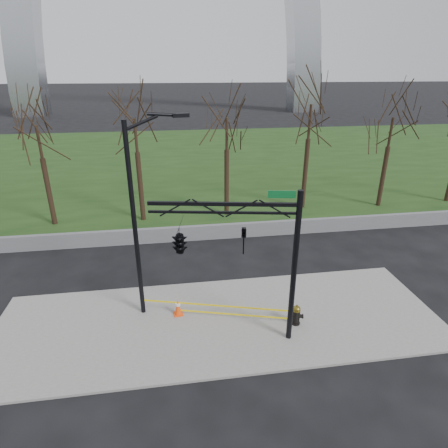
{
  "coord_description": "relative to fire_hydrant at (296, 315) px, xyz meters",
  "views": [
    {
      "loc": [
        -1.67,
        -12.22,
        9.64
      ],
      "look_at": [
        0.46,
        2.0,
        3.51
      ],
      "focal_mm": 29.59,
      "sensor_mm": 36.0,
      "label": 1
    }
  ],
  "objects": [
    {
      "name": "grass_strip",
      "position": [
        -2.99,
        30.66,
        -0.48
      ],
      "size": [
        120.0,
        40.0,
        0.06
      ],
      "primitive_type": "cube",
      "color": "#1B3613",
      "rests_on": "ground"
    },
    {
      "name": "tree_row",
      "position": [
        -3.76,
        12.66,
        3.49
      ],
      "size": [
        44.45,
        4.0,
        7.99
      ],
      "color": "black",
      "rests_on": "ground"
    },
    {
      "name": "street_light",
      "position": [
        -5.9,
        1.77,
        4.18
      ],
      "size": [
        2.36,
        0.72,
        8.21
      ],
      "rotation": [
        0.0,
        0.0,
        0.23
      ],
      "color": "black",
      "rests_on": "ground"
    },
    {
      "name": "sidewalk",
      "position": [
        -2.99,
        0.66,
        -0.46
      ],
      "size": [
        18.0,
        6.0,
        0.1
      ],
      "primitive_type": "cube",
      "color": "slate",
      "rests_on": "ground"
    },
    {
      "name": "fire_hydrant",
      "position": [
        0.0,
        0.0,
        0.0
      ],
      "size": [
        0.56,
        0.36,
        0.89
      ],
      "rotation": [
        0.0,
        0.0,
        -0.26
      ],
      "color": "black",
      "rests_on": "sidewalk"
    },
    {
      "name": "guardrail",
      "position": [
        -2.99,
        8.66,
        -0.06
      ],
      "size": [
        60.0,
        0.3,
        0.9
      ],
      "primitive_type": "cube",
      "color": "#59595B",
      "rests_on": "ground"
    },
    {
      "name": "traffic_cone",
      "position": [
        -4.67,
        1.31,
        -0.05
      ],
      "size": [
        0.41,
        0.41,
        0.71
      ],
      "rotation": [
        0.0,
        0.0,
        0.12
      ],
      "color": "#FF490D",
      "rests_on": "sidewalk"
    },
    {
      "name": "traffic_signal_mast",
      "position": [
        -3.73,
        -0.16,
        3.64
      ],
      "size": [
        5.03,
        2.54,
        6.0
      ],
      "rotation": [
        0.0,
        0.0,
        -0.18
      ],
      "color": "black",
      "rests_on": "ground"
    },
    {
      "name": "caution_tape",
      "position": [
        -2.75,
        0.77,
        0.01
      ],
      "size": [
        6.11,
        1.72,
        0.45
      ],
      "color": "yellow",
      "rests_on": "ground"
    },
    {
      "name": "ground",
      "position": [
        -2.99,
        0.66,
        -0.51
      ],
      "size": [
        500.0,
        500.0,
        0.0
      ],
      "primitive_type": "plane",
      "color": "black",
      "rests_on": "ground"
    }
  ]
}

